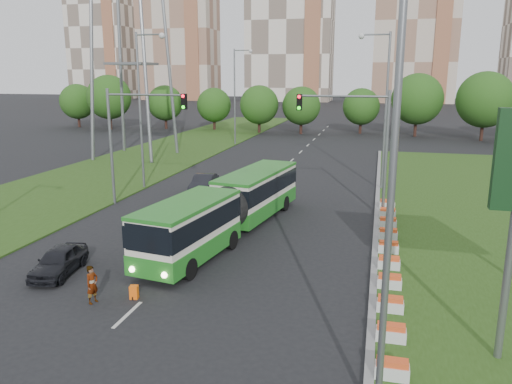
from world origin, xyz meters
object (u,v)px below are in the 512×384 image
(articulated_bus, at_px, (228,207))
(car_left_far, at_px, (204,184))
(traffic_mast_median, at_px, (360,133))
(shopping_trolley, at_px, (134,292))
(car_left_near, at_px, (59,261))
(pedestrian, at_px, (92,284))
(traffic_mast_left, at_px, (131,129))

(articulated_bus, bearing_deg, car_left_far, 126.47)
(traffic_mast_median, distance_m, car_left_far, 13.20)
(car_left_far, distance_m, shopping_trolley, 18.70)
(car_left_near, xyz_separation_m, pedestrian, (3.13, -2.28, 0.15))
(articulated_bus, bearing_deg, shopping_trolley, -89.04)
(traffic_mast_median, relative_size, shopping_trolley, 14.41)
(traffic_mast_left, height_order, pedestrian, traffic_mast_left)
(traffic_mast_median, bearing_deg, shopping_trolley, -119.20)
(shopping_trolley, bearing_deg, car_left_near, 149.78)
(traffic_mast_median, bearing_deg, car_left_near, -134.13)
(car_left_near, bearing_deg, articulated_bus, 43.52)
(car_left_far, bearing_deg, traffic_mast_median, -23.16)
(traffic_mast_left, distance_m, car_left_far, 7.41)
(traffic_mast_median, distance_m, articulated_bus, 9.69)
(car_left_far, xyz_separation_m, shopping_trolley, (3.60, -18.35, -0.43))
(traffic_mast_left, xyz_separation_m, car_left_near, (2.43, -12.12, -4.72))
(traffic_mast_median, height_order, car_left_far, traffic_mast_median)
(pedestrian, bearing_deg, car_left_near, 66.78)
(car_left_near, bearing_deg, car_left_far, 78.21)
(traffic_mast_left, distance_m, pedestrian, 16.10)
(traffic_mast_left, bearing_deg, traffic_mast_median, 3.77)
(traffic_mast_left, height_order, car_left_far, traffic_mast_left)
(pedestrian, relative_size, shopping_trolley, 2.83)
(articulated_bus, distance_m, car_left_far, 10.58)
(traffic_mast_left, distance_m, articulated_bus, 10.17)
(car_left_near, distance_m, pedestrian, 3.88)
(traffic_mast_median, height_order, traffic_mast_left, same)
(car_left_near, bearing_deg, pedestrian, -44.72)
(articulated_bus, height_order, car_left_far, articulated_bus)
(articulated_bus, distance_m, pedestrian, 10.14)
(articulated_bus, relative_size, car_left_far, 3.74)
(traffic_mast_left, xyz_separation_m, articulated_bus, (8.24, -4.66, -3.74))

